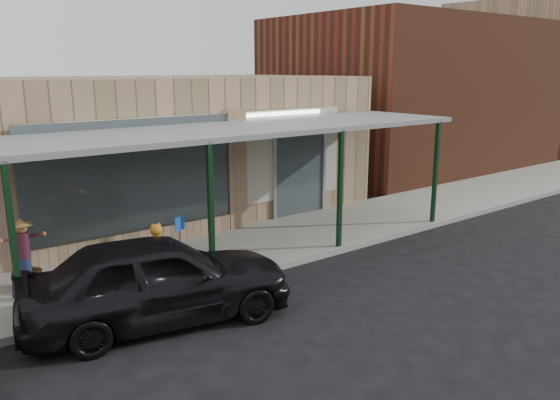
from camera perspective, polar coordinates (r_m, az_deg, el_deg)
ground at (r=11.11m, az=6.99°, el=-10.10°), size 120.00×120.00×0.00m
sidewalk at (r=13.69m, az=-3.60°, el=-5.04°), size 40.00×3.20×0.15m
storefront at (r=17.13m, az=-12.30°, el=5.39°), size 12.00×6.25×4.20m
awning at (r=13.02m, az=-3.70°, el=7.24°), size 12.00×3.00×3.04m
block_buildings_near at (r=18.82m, az=-8.31°, el=11.38°), size 61.00×8.00×8.00m
barrel_scarecrow at (r=11.97m, az=-25.00°, el=-6.26°), size 0.85×0.74×1.46m
barrel_pumpkin at (r=11.34m, az=-17.76°, el=-8.11°), size 0.69×0.69×0.63m
handicap_sign at (r=11.26m, az=-10.37°, el=-4.17°), size 0.27×0.13×1.40m
parked_sedan at (r=10.01m, az=-12.63°, el=-8.06°), size 5.01×2.82×1.61m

